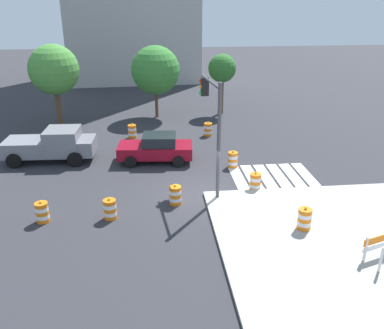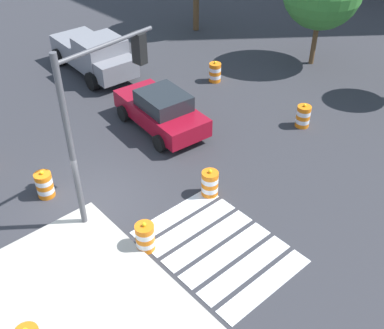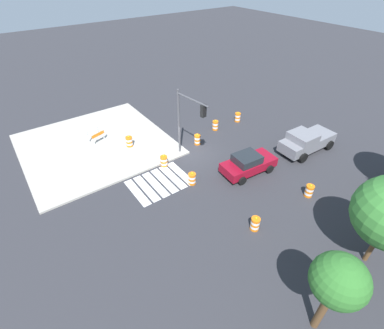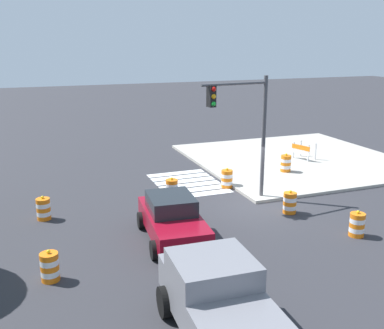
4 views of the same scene
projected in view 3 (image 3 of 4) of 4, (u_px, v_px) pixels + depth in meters
The scene contains 16 objects.
ground_plane at pixel (190, 153), 23.93m from camera, with size 120.00×120.00×0.00m, color #2D2D33.
sidewalk_corner at pixel (96, 144), 24.97m from camera, with size 12.00×12.00×0.15m, color #ADA89E.
crosswalk_stripes at pixel (160, 182), 20.89m from camera, with size 4.35×3.20×0.02m.
sports_car at pixel (248, 163), 21.44m from camera, with size 4.44×2.42×1.63m.
pickup_truck at pixel (306, 141), 23.66m from camera, with size 5.23×2.53×1.92m.
traffic_barrel_near_corner at pixel (309, 191), 19.51m from camera, with size 0.56×0.56×1.02m.
traffic_barrel_crosswalk_end at pixel (197, 139), 24.87m from camera, with size 0.56×0.56×1.02m.
traffic_barrel_median_near at pixel (215, 125), 26.93m from camera, with size 0.56×0.56×1.02m.
traffic_barrel_median_far at pixel (164, 161), 22.29m from camera, with size 0.56×0.56×1.02m.
traffic_barrel_far_curb at pixel (238, 117), 28.26m from camera, with size 0.56×0.56×1.02m.
traffic_barrel_lane_center at pixel (192, 179), 20.56m from camera, with size 0.56×0.56×1.02m.
traffic_barrel_opposite_curb at pixel (255, 224), 17.13m from camera, with size 0.56×0.56×1.02m.
traffic_barrel_on_sidewalk at pixel (129, 142), 24.32m from camera, with size 0.56×0.56×1.02m.
construction_barricade at pixel (97, 136), 24.88m from camera, with size 1.42×1.12×1.00m.
traffic_light_pole at pixel (188, 116), 21.02m from camera, with size 0.68×3.28×5.50m.
street_tree_streetside_mid at pixel (339, 281), 10.73m from camera, with size 2.22×2.22×4.80m.
Camera 3 is at (11.35, 16.08, 13.65)m, focal length 26.30 mm.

